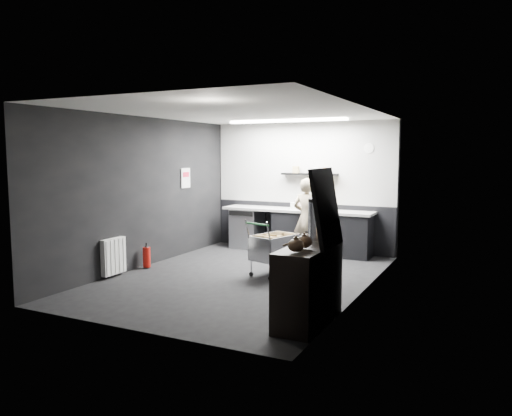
% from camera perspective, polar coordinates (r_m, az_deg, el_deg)
% --- Properties ---
extents(floor, '(5.50, 5.50, 0.00)m').
position_cam_1_polar(floor, '(8.33, -1.57, -7.95)').
color(floor, black).
rests_on(floor, ground).
extents(ceiling, '(5.50, 5.50, 0.00)m').
position_cam_1_polar(ceiling, '(8.11, -1.63, 10.89)').
color(ceiling, white).
rests_on(ceiling, wall_back).
extents(wall_back, '(5.50, 0.00, 5.50)m').
position_cam_1_polar(wall_back, '(10.61, 5.34, 2.46)').
color(wall_back, black).
rests_on(wall_back, floor).
extents(wall_front, '(5.50, 0.00, 5.50)m').
position_cam_1_polar(wall_front, '(5.83, -14.29, -0.76)').
color(wall_front, black).
rests_on(wall_front, floor).
extents(wall_left, '(0.00, 5.50, 5.50)m').
position_cam_1_polar(wall_left, '(9.21, -12.69, 1.77)').
color(wall_left, black).
rests_on(wall_left, floor).
extents(wall_right, '(0.00, 5.50, 5.50)m').
position_cam_1_polar(wall_right, '(7.39, 12.25, 0.73)').
color(wall_right, black).
rests_on(wall_right, floor).
extents(kitchen_wall_panel, '(3.95, 0.02, 1.70)m').
position_cam_1_polar(kitchen_wall_panel, '(10.57, 5.32, 5.16)').
color(kitchen_wall_panel, '#B6B6B1').
rests_on(kitchen_wall_panel, wall_back).
extents(dado_panel, '(3.95, 0.02, 1.00)m').
position_cam_1_polar(dado_panel, '(10.68, 5.25, -2.10)').
color(dado_panel, black).
rests_on(dado_panel, wall_back).
extents(floating_shelf, '(1.20, 0.22, 0.04)m').
position_cam_1_polar(floating_shelf, '(10.41, 6.13, 3.87)').
color(floating_shelf, black).
rests_on(floating_shelf, wall_back).
extents(wall_clock, '(0.20, 0.03, 0.20)m').
position_cam_1_polar(wall_clock, '(10.15, 12.78, 6.69)').
color(wall_clock, white).
rests_on(wall_clock, wall_back).
extents(poster, '(0.02, 0.30, 0.40)m').
position_cam_1_polar(poster, '(10.23, -8.05, 3.41)').
color(poster, white).
rests_on(poster, wall_left).
extents(poster_red_band, '(0.02, 0.22, 0.10)m').
position_cam_1_polar(poster_red_band, '(10.22, -8.04, 3.80)').
color(poster_red_band, red).
rests_on(poster_red_band, poster).
extents(radiator, '(0.10, 0.50, 0.60)m').
position_cam_1_polar(radiator, '(8.63, -15.98, -5.32)').
color(radiator, white).
rests_on(radiator, wall_left).
extents(ceiling_strip, '(2.40, 0.20, 0.04)m').
position_cam_1_polar(ceiling_strip, '(9.77, 3.51, 9.90)').
color(ceiling_strip, white).
rests_on(ceiling_strip, ceiling).
extents(prep_counter, '(3.20, 0.61, 0.90)m').
position_cam_1_polar(prep_counter, '(10.35, 5.34, -2.60)').
color(prep_counter, black).
rests_on(prep_counter, floor).
extents(person, '(0.61, 0.44, 1.57)m').
position_cam_1_polar(person, '(9.80, 5.82, -1.16)').
color(person, beige).
rests_on(person, floor).
extents(shopping_cart, '(0.72, 0.98, 0.93)m').
position_cam_1_polar(shopping_cart, '(8.43, 2.09, -4.71)').
color(shopping_cart, silver).
rests_on(shopping_cart, floor).
extents(sideboard, '(0.53, 1.25, 1.87)m').
position_cam_1_polar(sideboard, '(6.09, 6.21, -7.54)').
color(sideboard, black).
rests_on(sideboard, floor).
extents(fire_extinguisher, '(0.13, 0.13, 0.44)m').
position_cam_1_polar(fire_extinguisher, '(9.15, -12.39, -5.43)').
color(fire_extinguisher, '#B1120B').
rests_on(fire_extinguisher, floor).
extents(cardboard_box, '(0.58, 0.52, 0.10)m').
position_cam_1_polar(cardboard_box, '(10.10, 7.53, -0.04)').
color(cardboard_box, tan).
rests_on(cardboard_box, prep_counter).
extents(pink_tub, '(0.19, 0.19, 0.19)m').
position_cam_1_polar(pink_tub, '(10.32, 4.91, 0.39)').
color(pink_tub, beige).
rests_on(pink_tub, prep_counter).
extents(white_container, '(0.20, 0.17, 0.14)m').
position_cam_1_polar(white_container, '(10.30, 4.40, 0.25)').
color(white_container, white).
rests_on(white_container, prep_counter).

